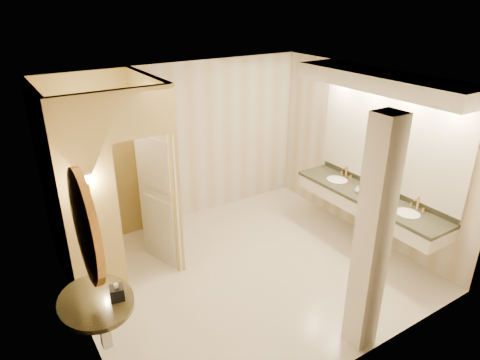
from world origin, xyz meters
The scene contains 16 objects.
floor centered at (0.00, 0.00, 0.00)m, with size 4.50×4.50×0.00m, color beige.
ceiling centered at (0.00, 0.00, 2.70)m, with size 4.50×4.50×0.00m, color white.
wall_back centered at (0.00, 2.00, 1.35)m, with size 4.50×0.02×2.70m, color beige.
wall_front centered at (0.00, -2.00, 1.35)m, with size 4.50×0.02×2.70m, color beige.
wall_left centered at (-2.25, 0.00, 1.35)m, with size 0.02×4.00×2.70m, color beige.
wall_right centered at (2.25, 0.00, 1.35)m, with size 0.02×4.00×2.70m, color beige.
toilet_closet centered at (-1.12, 0.97, 1.39)m, with size 1.50×1.55×2.70m.
wall_sconce centered at (-1.93, 0.43, 1.73)m, with size 0.14×0.14×0.42m.
vanity centered at (1.98, -0.40, 1.63)m, with size 0.75×2.74×2.09m.
console_shelf centered at (-2.21, -0.60, 1.34)m, with size 0.92×0.92×1.91m.
pillar centered at (0.35, -1.80, 1.35)m, with size 0.28×0.28×2.70m, color beige.
tissue_box centered at (-2.04, -0.70, 0.94)m, with size 0.14×0.14×0.14m, color black.
toilet centered at (-1.95, 1.75, 0.39)m, with size 0.43×0.76×0.78m, color white.
soap_bottle_a centered at (1.85, -0.76, 0.94)m, with size 0.06×0.06×0.12m, color beige.
soap_bottle_b centered at (1.85, -0.24, 0.93)m, with size 0.09×0.09×0.11m, color silver.
soap_bottle_c centered at (1.90, -0.28, 0.97)m, with size 0.07×0.07×0.19m, color #C6B28C.
Camera 1 is at (-2.86, -4.26, 3.70)m, focal length 32.00 mm.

